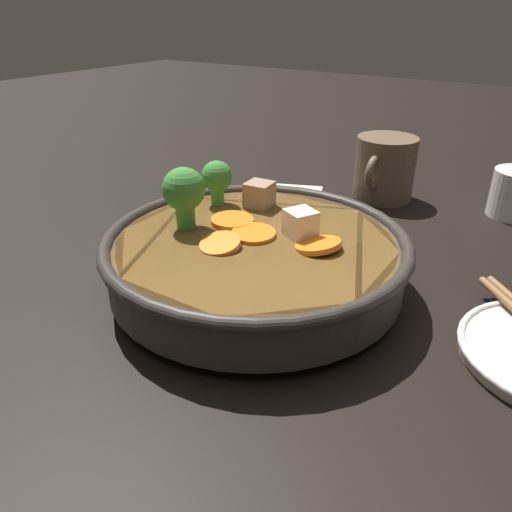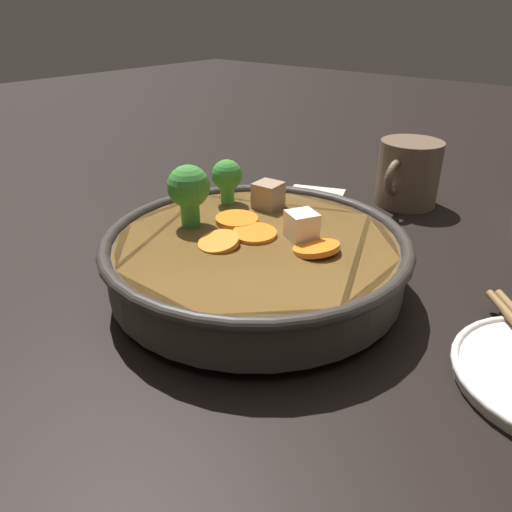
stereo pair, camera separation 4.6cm
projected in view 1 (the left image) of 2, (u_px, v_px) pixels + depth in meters
ground_plane at (256, 288)px, 0.48m from camera, size 3.00×3.00×0.00m
stirfry_bowl at (255, 253)px, 0.46m from camera, size 0.28×0.28×0.11m
dark_mug at (384, 168)px, 0.68m from camera, size 0.10×0.08×0.09m
napkin at (292, 197)px, 0.70m from camera, size 0.13×0.11×0.00m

